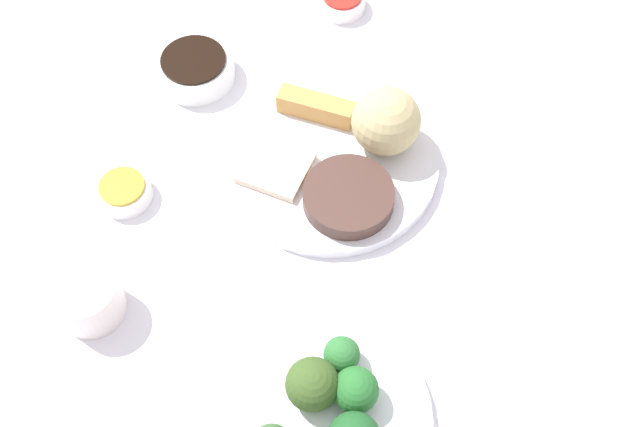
% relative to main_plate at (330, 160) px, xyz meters
% --- Properties ---
extents(tabletop, '(2.20, 2.20, 0.02)m').
position_rel_main_plate_xyz_m(tabletop, '(-0.02, 0.03, -0.02)').
color(tabletop, white).
rests_on(tabletop, ground).
extents(main_plate, '(0.26, 0.26, 0.02)m').
position_rel_main_plate_xyz_m(main_plate, '(0.00, 0.00, 0.00)').
color(main_plate, white).
rests_on(main_plate, tabletop).
extents(rice_scoop, '(0.08, 0.08, 0.08)m').
position_rel_main_plate_xyz_m(rice_scoop, '(0.03, -0.06, 0.05)').
color(rice_scoop, tan).
rests_on(rice_scoop, main_plate).
extents(spring_roll, '(0.03, 0.10, 0.03)m').
position_rel_main_plate_xyz_m(spring_roll, '(0.06, 0.03, 0.02)').
color(spring_roll, '#CE9149').
rests_on(spring_roll, main_plate).
extents(crab_rangoon_wonton, '(0.08, 0.08, 0.01)m').
position_rel_main_plate_xyz_m(crab_rangoon_wonton, '(-0.03, 0.06, 0.01)').
color(crab_rangoon_wonton, beige).
rests_on(crab_rangoon_wonton, main_plate).
extents(stir_fry_heap, '(0.10, 0.10, 0.02)m').
position_rel_main_plate_xyz_m(stir_fry_heap, '(-0.06, -0.03, 0.02)').
color(stir_fry_heap, '#482F28').
rests_on(stir_fry_heap, main_plate).
extents(broccoli_plate, '(0.23, 0.23, 0.01)m').
position_rel_main_plate_xyz_m(broccoli_plate, '(-0.30, -0.06, -0.00)').
color(broccoli_plate, white).
rests_on(broccoli_plate, tabletop).
extents(broccoli_floret_1, '(0.05, 0.05, 0.05)m').
position_rel_main_plate_xyz_m(broccoli_floret_1, '(-0.28, -0.05, 0.03)').
color(broccoli_floret_1, '#3A5723').
rests_on(broccoli_floret_1, broccoli_plate).
extents(broccoli_floret_2, '(0.05, 0.05, 0.05)m').
position_rel_main_plate_xyz_m(broccoli_floret_2, '(-0.28, -0.09, 0.03)').
color(broccoli_floret_2, '#296D2D').
rests_on(broccoli_floret_2, broccoli_plate).
extents(broccoli_floret_4, '(0.04, 0.04, 0.04)m').
position_rel_main_plate_xyz_m(broccoli_floret_4, '(-0.24, -0.07, 0.02)').
color(broccoli_floret_4, '#307234').
rests_on(broccoli_floret_4, broccoli_plate).
extents(soy_sauce_bowl, '(0.10, 0.10, 0.03)m').
position_rel_main_plate_xyz_m(soy_sauce_bowl, '(0.09, 0.20, 0.01)').
color(soy_sauce_bowl, white).
rests_on(soy_sauce_bowl, tabletop).
extents(soy_sauce_bowl_liquid, '(0.08, 0.08, 0.00)m').
position_rel_main_plate_xyz_m(soy_sauce_bowl_liquid, '(0.09, 0.20, 0.02)').
color(soy_sauce_bowl_liquid, black).
rests_on(soy_sauce_bowl_liquid, soy_sauce_bowl).
extents(sauce_ramekin_hot_mustard, '(0.06, 0.06, 0.02)m').
position_rel_main_plate_xyz_m(sauce_ramekin_hot_mustard, '(-0.10, 0.22, 0.00)').
color(sauce_ramekin_hot_mustard, white).
rests_on(sauce_ramekin_hot_mustard, tabletop).
extents(sauce_ramekin_hot_mustard_liquid, '(0.05, 0.05, 0.00)m').
position_rel_main_plate_xyz_m(sauce_ramekin_hot_mustard_liquid, '(-0.10, 0.22, 0.01)').
color(sauce_ramekin_hot_mustard_liquid, gold).
rests_on(sauce_ramekin_hot_mustard_liquid, sauce_ramekin_hot_mustard).
extents(sauce_ramekin_sweet_and_sour, '(0.06, 0.06, 0.02)m').
position_rel_main_plate_xyz_m(sauce_ramekin_sweet_and_sour, '(0.26, 0.05, 0.00)').
color(sauce_ramekin_sweet_and_sour, white).
rests_on(sauce_ramekin_sweet_and_sour, tabletop).
extents(teacup, '(0.07, 0.07, 0.05)m').
position_rel_main_plate_xyz_m(teacup, '(-0.24, 0.20, 0.02)').
color(teacup, white).
rests_on(teacup, tabletop).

